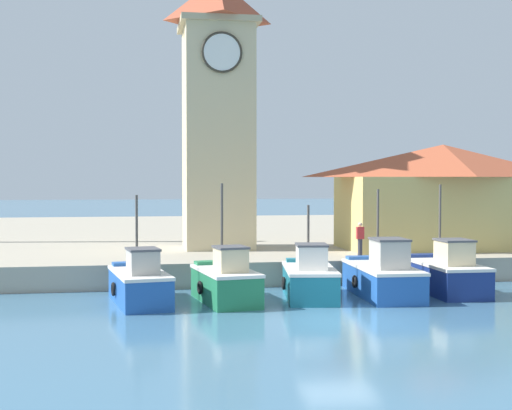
# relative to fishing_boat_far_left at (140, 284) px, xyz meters

# --- Properties ---
(ground_plane) EXTENTS (300.00, 300.00, 0.00)m
(ground_plane) POSITION_rel_fishing_boat_far_left_xyz_m (6.52, -4.19, -0.76)
(ground_plane) COLOR teal
(quay_wharf) EXTENTS (120.00, 40.00, 1.09)m
(quay_wharf) POSITION_rel_fishing_boat_far_left_xyz_m (6.52, 23.23, -0.22)
(quay_wharf) COLOR #A89E89
(quay_wharf) RESTS_ON ground
(fishing_boat_far_left) EXTENTS (2.51, 4.74, 4.08)m
(fishing_boat_far_left) POSITION_rel_fishing_boat_far_left_xyz_m (0.00, 0.00, 0.00)
(fishing_boat_far_left) COLOR #2356A8
(fishing_boat_far_left) RESTS_ON ground
(fishing_boat_left_outer) EXTENTS (2.42, 4.31, 4.52)m
(fishing_boat_left_outer) POSITION_rel_fishing_boat_far_left_xyz_m (3.22, -0.26, 0.02)
(fishing_boat_left_outer) COLOR #237A4C
(fishing_boat_left_outer) RESTS_ON ground
(fishing_boat_left_inner) EXTENTS (2.47, 4.52, 3.65)m
(fishing_boat_left_inner) POSITION_rel_fishing_boat_far_left_xyz_m (6.58, 0.11, 0.01)
(fishing_boat_left_inner) COLOR #196B7F
(fishing_boat_left_inner) RESTS_ON ground
(fishing_boat_mid_left) EXTENTS (2.25, 5.28, 4.27)m
(fishing_boat_mid_left) POSITION_rel_fishing_boat_far_left_xyz_m (9.60, 0.15, 0.04)
(fishing_boat_mid_left) COLOR #2356A8
(fishing_boat_mid_left) RESTS_ON ground
(fishing_boat_center) EXTENTS (2.12, 4.85, 4.46)m
(fishing_boat_center) POSITION_rel_fishing_boat_far_left_xyz_m (12.45, 0.55, 0.03)
(fishing_boat_center) COLOR navy
(fishing_boat_center) RESTS_ON ground
(clock_tower) EXTENTS (3.99, 3.99, 15.59)m
(clock_tower) POSITION_rel_fishing_boat_far_left_xyz_m (4.09, 10.00, 7.64)
(clock_tower) COLOR beige
(clock_tower) RESTS_ON quay_wharf
(warehouse_right) EXTENTS (10.67, 5.42, 5.39)m
(warehouse_right) POSITION_rel_fishing_boat_far_left_xyz_m (15.58, 7.91, 3.09)
(warehouse_right) COLOR tan
(warehouse_right) RESTS_ON quay_wharf
(dock_worker_near_tower) EXTENTS (0.34, 0.22, 1.62)m
(dock_worker_near_tower) POSITION_rel_fishing_boat_far_left_xyz_m (10.01, 4.44, 1.17)
(dock_worker_near_tower) COLOR #33333D
(dock_worker_near_tower) RESTS_ON quay_wharf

